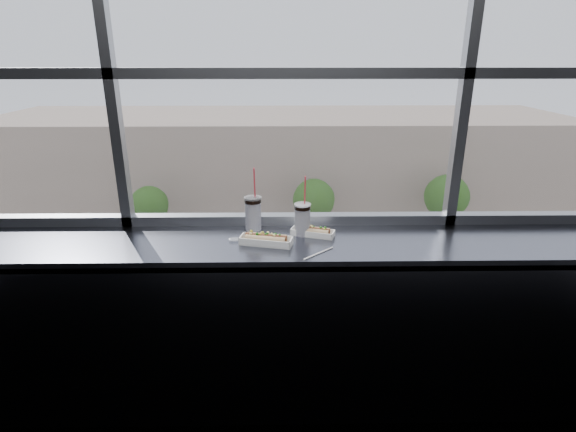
{
  "coord_description": "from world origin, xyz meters",
  "views": [
    {
      "loc": [
        -0.05,
        -1.13,
        2.1
      ],
      "look_at": [
        -0.01,
        1.23,
        1.25
      ],
      "focal_mm": 28.0,
      "sensor_mm": 36.0,
      "label": 1
    }
  ],
  "objects_px": {
    "pedestrian_b": "(294,225)",
    "tree_right": "(447,197)",
    "car_near_e": "(534,317)",
    "pedestrian_a": "(198,234)",
    "hotdog_tray_left": "(266,239)",
    "car_far_a": "(136,250)",
    "tree_center": "(314,200)",
    "car_near_d": "(395,318)",
    "wrapper": "(234,239)",
    "car_near_b": "(176,318)",
    "tree_left": "(149,205)",
    "loose_straw": "(319,253)",
    "car_far_b": "(291,248)",
    "soda_cup_right": "(302,218)",
    "car_far_c": "(475,248)",
    "car_near_c": "(262,320)",
    "hotdog_tray_right": "(313,231)",
    "soda_cup_left": "(253,212)"
  },
  "relations": [
    {
      "from": "car_near_c",
      "to": "pedestrian_b",
      "type": "xyz_separation_m",
      "value": [
        1.92,
        12.33,
        0.16
      ]
    },
    {
      "from": "car_near_e",
      "to": "tree_left",
      "type": "relative_size",
      "value": 1.4
    },
    {
      "from": "pedestrian_b",
      "to": "tree_left",
      "type": "distance_m",
      "value": 10.56
    },
    {
      "from": "hotdog_tray_left",
      "to": "pedestrian_b",
      "type": "bearing_deg",
      "value": 101.22
    },
    {
      "from": "loose_straw",
      "to": "car_far_b",
      "type": "distance_m",
      "value": 26.78
    },
    {
      "from": "car_near_d",
      "to": "tree_right",
      "type": "xyz_separation_m",
      "value": [
        6.42,
        12.0,
        2.35
      ]
    },
    {
      "from": "car_far_a",
      "to": "car_far_c",
      "type": "xyz_separation_m",
      "value": [
        22.02,
        0.0,
        -0.01
      ]
    },
    {
      "from": "hotdog_tray_right",
      "to": "soda_cup_left",
      "type": "relative_size",
      "value": 0.69
    },
    {
      "from": "car_near_e",
      "to": "car_near_c",
      "type": "xyz_separation_m",
      "value": [
        -13.22,
        0.0,
        -0.03
      ]
    },
    {
      "from": "car_far_c",
      "to": "tree_center",
      "type": "bearing_deg",
      "value": 73.47
    },
    {
      "from": "soda_cup_right",
      "to": "tree_left",
      "type": "bearing_deg",
      "value": 108.78
    },
    {
      "from": "tree_center",
      "to": "pedestrian_b",
      "type": "bearing_deg",
      "value": 166.35
    },
    {
      "from": "pedestrian_a",
      "to": "tree_right",
      "type": "distance_m",
      "value": 18.02
    },
    {
      "from": "hotdog_tray_right",
      "to": "tree_left",
      "type": "height_order",
      "value": "hotdog_tray_right"
    },
    {
      "from": "hotdog_tray_left",
      "to": "car_near_b",
      "type": "xyz_separation_m",
      "value": [
        -5.02,
        16.32,
        -10.98
      ]
    },
    {
      "from": "car_near_c",
      "to": "hotdog_tray_right",
      "type": "bearing_deg",
      "value": -179.95
    },
    {
      "from": "hotdog_tray_left",
      "to": "hotdog_tray_right",
      "type": "bearing_deg",
      "value": 38.02
    },
    {
      "from": "hotdog_tray_right",
      "to": "soda_cup_left",
      "type": "bearing_deg",
      "value": -178.24
    },
    {
      "from": "car_far_a",
      "to": "tree_right",
      "type": "bearing_deg",
      "value": -75.0
    },
    {
      "from": "hotdog_tray_left",
      "to": "wrapper",
      "type": "distance_m",
      "value": 0.19
    },
    {
      "from": "car_near_d",
      "to": "wrapper",
      "type": "bearing_deg",
      "value": 153.23
    },
    {
      "from": "soda_cup_right",
      "to": "car_near_b",
      "type": "bearing_deg",
      "value": 107.91
    },
    {
      "from": "wrapper",
      "to": "tree_left",
      "type": "bearing_deg",
      "value": 108.02
    },
    {
      "from": "pedestrian_a",
      "to": "tree_center",
      "type": "bearing_deg",
      "value": 97.48
    },
    {
      "from": "car_near_e",
      "to": "pedestrian_a",
      "type": "relative_size",
      "value": 2.87
    },
    {
      "from": "tree_left",
      "to": "loose_straw",
      "type": "bearing_deg",
      "value": -71.25
    },
    {
      "from": "car_far_c",
      "to": "car_far_b",
      "type": "bearing_deg",
      "value": 94.71
    },
    {
      "from": "loose_straw",
      "to": "tree_center",
      "type": "xyz_separation_m",
      "value": [
        2.14,
        28.46,
        -8.9
      ]
    },
    {
      "from": "car_near_b",
      "to": "car_far_c",
      "type": "xyz_separation_m",
      "value": [
        17.73,
        8.0,
        -0.02
      ]
    },
    {
      "from": "wrapper",
      "to": "car_far_a",
      "type": "distance_m",
      "value": 28.16
    },
    {
      "from": "wrapper",
      "to": "tree_center",
      "type": "bearing_deg",
      "value": 84.74
    },
    {
      "from": "car_near_e",
      "to": "car_far_c",
      "type": "height_order",
      "value": "car_far_c"
    },
    {
      "from": "hotdog_tray_right",
      "to": "pedestrian_a",
      "type": "bearing_deg",
      "value": 121.24
    },
    {
      "from": "car_near_c",
      "to": "tree_left",
      "type": "relative_size",
      "value": 1.35
    },
    {
      "from": "car_far_b",
      "to": "pedestrian_a",
      "type": "height_order",
      "value": "car_far_b"
    },
    {
      "from": "loose_straw",
      "to": "hotdog_tray_right",
      "type": "bearing_deg",
      "value": 50.75
    },
    {
      "from": "car_near_b",
      "to": "pedestrian_a",
      "type": "height_order",
      "value": "car_near_b"
    },
    {
      "from": "car_near_d",
      "to": "tree_left",
      "type": "xyz_separation_m",
      "value": [
        -14.94,
        12.0,
        1.85
      ]
    },
    {
      "from": "car_far_a",
      "to": "tree_center",
      "type": "relative_size",
      "value": 1.36
    },
    {
      "from": "soda_cup_right",
      "to": "car_far_a",
      "type": "bearing_deg",
      "value": 111.49
    },
    {
      "from": "pedestrian_b",
      "to": "tree_center",
      "type": "xyz_separation_m",
      "value": [
        1.38,
        -0.33,
        2.03
      ]
    },
    {
      "from": "hotdog_tray_left",
      "to": "pedestrian_a",
      "type": "height_order",
      "value": "hotdog_tray_left"
    },
    {
      "from": "car_near_d",
      "to": "tree_right",
      "type": "distance_m",
      "value": 13.81
    },
    {
      "from": "pedestrian_b",
      "to": "tree_right",
      "type": "xyz_separation_m",
      "value": [
        10.95,
        -0.33,
        2.21
      ]
    },
    {
      "from": "hotdog_tray_left",
      "to": "car_near_b",
      "type": "bearing_deg",
      "value": 120.4
    },
    {
      "from": "wrapper",
      "to": "car_far_c",
      "type": "height_order",
      "value": "wrapper"
    },
    {
      "from": "tree_right",
      "to": "car_far_c",
      "type": "bearing_deg",
      "value": -79.78
    },
    {
      "from": "loose_straw",
      "to": "car_near_c",
      "type": "xyz_separation_m",
      "value": [
        -1.16,
        16.46,
        -11.09
      ]
    },
    {
      "from": "car_near_e",
      "to": "tree_left",
      "type": "height_order",
      "value": "tree_left"
    },
    {
      "from": "car_near_c",
      "to": "car_far_b",
      "type": "bearing_deg",
      "value": -15.02
    }
  ]
}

